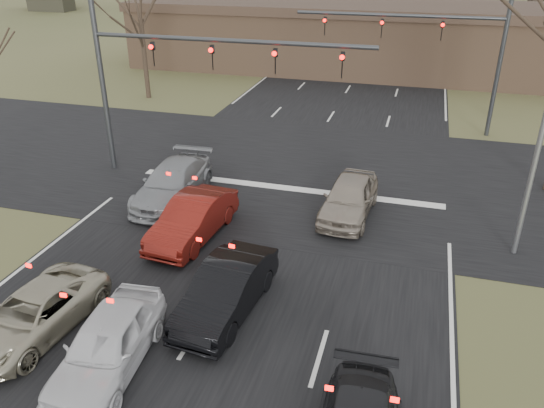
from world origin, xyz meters
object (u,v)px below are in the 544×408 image
(streetlight_right_far, at_px, (504,22))
(mast_arm_far, at_px, (447,40))
(car_red_ahead, at_px, (193,219))
(car_black_hatch, at_px, (226,290))
(car_silver_suv, at_px, (34,313))
(car_white_sedan, at_px, (108,344))
(mast_arm_near, at_px, (168,65))
(building, at_px, (387,38))
(streetlight_right_near, at_px, (544,95))
(car_grey_ahead, at_px, (173,183))
(car_silver_ahead, at_px, (349,197))

(streetlight_right_far, bearing_deg, mast_arm_far, -128.11)
(car_red_ahead, bearing_deg, car_black_hatch, -49.63)
(car_silver_suv, bearing_deg, car_white_sedan, -6.79)
(mast_arm_near, xyz_separation_m, car_black_hatch, (5.73, -8.80, -4.33))
(building, distance_m, car_silver_suv, 36.72)
(streetlight_right_near, height_order, car_white_sedan, streetlight_right_near)
(streetlight_right_near, height_order, streetlight_right_far, same)
(mast_arm_far, xyz_separation_m, car_black_hatch, (-5.68, -18.80, -4.28))
(building, distance_m, streetlight_right_near, 28.97)
(mast_arm_far, xyz_separation_m, car_red_ahead, (-8.37, -15.05, -4.26))
(mast_arm_far, distance_m, car_silver_suv, 23.97)
(streetlight_right_far, bearing_deg, mast_arm_near, -136.11)
(streetlight_right_near, bearing_deg, streetlight_right_far, 88.32)
(car_silver_suv, xyz_separation_m, car_red_ahead, (2.07, 6.08, 0.13))
(mast_arm_near, relative_size, mast_arm_far, 1.09)
(car_grey_ahead, bearing_deg, car_black_hatch, -55.99)
(building, xyz_separation_m, car_white_sedan, (-3.56, -36.75, -1.92))
(mast_arm_far, bearing_deg, car_silver_suv, -116.29)
(mast_arm_near, distance_m, car_red_ahead, 7.31)
(streetlight_right_far, xyz_separation_m, car_silver_ahead, (-6.32, -15.75, -4.82))
(streetlight_right_near, xyz_separation_m, car_silver_ahead, (-5.82, 1.25, -4.82))
(mast_arm_far, xyz_separation_m, car_grey_ahead, (-10.44, -12.35, -4.26))
(streetlight_right_near, height_order, car_silver_ahead, streetlight_right_near)
(car_silver_suv, distance_m, car_silver_ahead, 11.85)
(mast_arm_far, bearing_deg, car_grey_ahead, -130.21)
(mast_arm_far, bearing_deg, streetlight_right_far, 51.89)
(car_grey_ahead, bearing_deg, car_red_ahead, -54.82)
(streetlight_right_far, height_order, car_silver_suv, streetlight_right_far)
(streetlight_right_near, relative_size, car_grey_ahead, 1.91)
(mast_arm_far, height_order, car_black_hatch, mast_arm_far)
(car_white_sedan, relative_size, car_grey_ahead, 0.83)
(car_silver_ahead, bearing_deg, car_red_ahead, -144.08)
(car_grey_ahead, distance_m, car_red_ahead, 3.40)
(car_grey_ahead, xyz_separation_m, car_silver_ahead, (7.26, 0.60, 0.01))
(car_black_hatch, bearing_deg, car_silver_ahead, 75.47)
(building, relative_size, car_grey_ahead, 8.11)
(building, xyz_separation_m, car_silver_suv, (-6.25, -36.12, -2.04))
(mast_arm_near, height_order, car_white_sedan, mast_arm_near)
(building, relative_size, car_red_ahead, 9.22)
(car_white_sedan, bearing_deg, building, 79.13)
(car_black_hatch, relative_size, car_silver_ahead, 1.00)
(car_silver_ahead, bearing_deg, car_white_sedan, -111.07)
(car_white_sedan, xyz_separation_m, car_silver_ahead, (4.56, 10.00, 0.03))
(car_black_hatch, height_order, car_red_ahead, car_red_ahead)
(building, distance_m, car_black_hatch, 33.88)
(streetlight_right_near, relative_size, car_white_sedan, 2.30)
(streetlight_right_far, distance_m, car_black_hatch, 24.92)
(streetlight_right_far, bearing_deg, car_black_hatch, -111.16)
(car_silver_ahead, bearing_deg, streetlight_right_far, 71.58)
(car_red_ahead, relative_size, car_silver_ahead, 1.02)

